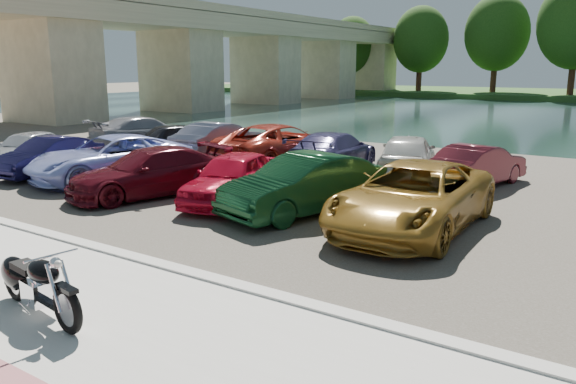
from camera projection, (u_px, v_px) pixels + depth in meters
name	position (u px, v px, depth m)	size (l,w,h in m)	color
ground	(120.00, 329.00, 7.93)	(200.00, 200.00, 0.00)	#595447
promenade	(57.00, 356.00, 7.11)	(60.00, 6.00, 0.10)	#BBB7B0
kerb	(214.00, 281.00, 9.54)	(60.00, 0.30, 0.14)	#BBB7B0
parking_lot	(412.00, 190.00, 16.85)	(60.00, 18.00, 0.04)	#433F36
river	(564.00, 118.00, 40.36)	(120.00, 40.00, 0.00)	#172A28
bridge	(259.00, 47.00, 55.20)	(7.00, 56.00, 8.55)	tan
motorcycle	(32.00, 282.00, 8.18)	(2.32, 0.77, 1.05)	black
car_0	(26.00, 148.00, 20.77)	(1.52, 3.77, 1.28)	#9B9FA6
car_1	(49.00, 156.00, 18.90)	(1.34, 3.84, 1.27)	#16123A
car_2	(110.00, 158.00, 17.99)	(2.40, 5.20, 1.44)	#A1ADEA
car_3	(149.00, 172.00, 15.86)	(1.88, 4.64, 1.35)	#4C0A14
car_4	(233.00, 178.00, 15.02)	(1.62, 4.03, 1.37)	#BA0C27
car_5	(305.00, 185.00, 13.85)	(1.56, 4.47, 1.47)	#0F381B
car_6	(413.00, 197.00, 12.48)	(2.50, 5.42, 1.51)	olive
car_7	(144.00, 132.00, 25.22)	(2.00, 4.92, 1.43)	gray
car_8	(180.00, 138.00, 23.65)	(1.53, 3.80, 1.29)	black
car_9	(220.00, 140.00, 22.44)	(1.52, 4.36, 1.44)	slate
car_10	(279.00, 144.00, 21.01)	(2.53, 5.48, 1.52)	#A42A1B
car_11	(333.00, 151.00, 19.71)	(1.93, 4.75, 1.38)	navy
car_12	(407.00, 155.00, 18.63)	(1.73, 4.29, 1.46)	beige
car_13	(478.00, 165.00, 17.22)	(1.35, 3.88, 1.28)	#561720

